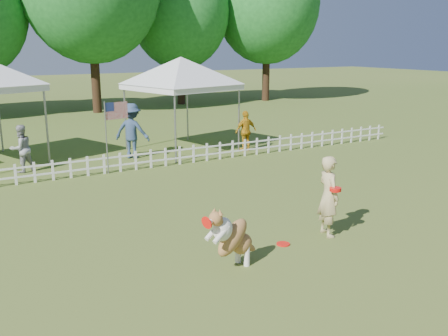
% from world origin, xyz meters
% --- Properties ---
extents(ground, '(120.00, 120.00, 0.00)m').
position_xyz_m(ground, '(0.00, 0.00, 0.00)').
color(ground, '#38571B').
rests_on(ground, ground).
extents(picket_fence, '(22.00, 0.08, 0.60)m').
position_xyz_m(picket_fence, '(0.00, 7.00, 0.30)').
color(picket_fence, silver).
rests_on(picket_fence, ground).
extents(handler, '(0.52, 0.68, 1.66)m').
position_xyz_m(handler, '(1.76, -0.16, 0.83)').
color(handler, tan).
rests_on(handler, ground).
extents(dog, '(1.19, 0.69, 1.17)m').
position_xyz_m(dog, '(-0.72, -0.57, 0.58)').
color(dog, brown).
rests_on(dog, ground).
extents(frisbee_on_turf, '(0.29, 0.29, 0.02)m').
position_xyz_m(frisbee_on_turf, '(0.68, -0.14, 0.01)').
color(frisbee_on_turf, red).
rests_on(frisbee_on_turf, ground).
extents(canopy_tent_right, '(3.88, 3.88, 3.31)m').
position_xyz_m(canopy_tent_right, '(2.80, 9.05, 1.65)').
color(canopy_tent_right, silver).
rests_on(canopy_tent_right, ground).
extents(flag_pole, '(0.83, 0.29, 2.18)m').
position_xyz_m(flag_pole, '(-0.64, 6.99, 1.09)').
color(flag_pole, gray).
rests_on(flag_pole, ground).
extents(spectator_a, '(0.87, 0.79, 1.46)m').
position_xyz_m(spectator_a, '(-2.85, 8.48, 0.73)').
color(spectator_a, '#9B9BA0').
rests_on(spectator_a, ground).
extents(spectator_b, '(1.37, 1.33, 1.88)m').
position_xyz_m(spectator_b, '(0.75, 8.68, 0.94)').
color(spectator_b, navy).
rests_on(spectator_b, ground).
extents(spectator_c, '(0.88, 0.39, 1.48)m').
position_xyz_m(spectator_c, '(4.74, 7.74, 0.74)').
color(spectator_c, '#BF8616').
rests_on(spectator_c, ground).
extents(tree_right, '(6.20, 6.20, 10.40)m').
position_xyz_m(tree_right, '(9.00, 22.50, 5.20)').
color(tree_right, '#1A5C20').
rests_on(tree_right, ground).
extents(tree_far_right, '(7.00, 7.00, 11.40)m').
position_xyz_m(tree_far_right, '(15.00, 21.50, 5.70)').
color(tree_far_right, '#1A5C20').
rests_on(tree_far_right, ground).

